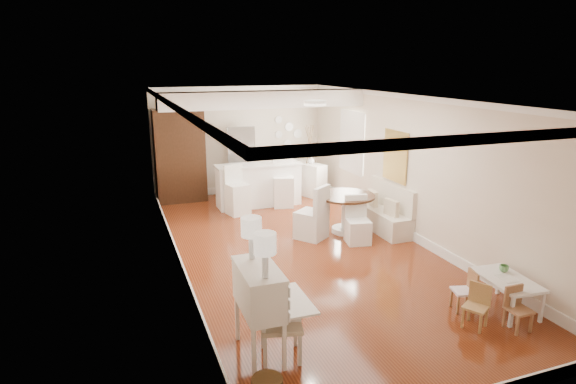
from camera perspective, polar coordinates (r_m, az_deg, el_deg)
room at (r=8.78m, az=1.24°, el=5.92°), size 9.00×9.04×2.82m
secretary_bureau at (r=5.81m, az=-3.44°, el=-13.97°), size 0.89×0.91×1.12m
gustavian_armchair at (r=5.81m, az=-0.87°, el=-15.19°), size 0.62×0.62×0.90m
kids_table at (r=7.55m, az=24.32°, el=-10.95°), size 0.65×1.00×0.48m
kids_chair_a at (r=6.91m, az=21.37°, el=-12.53°), size 0.39×0.39×0.60m
kids_chair_b at (r=7.29m, az=20.08°, el=-10.91°), size 0.35×0.35×0.59m
kids_chair_c at (r=7.07m, az=25.70°, el=-12.41°), size 0.29×0.29×0.59m
banquette at (r=10.12m, az=11.16°, el=-1.79°), size 0.52×1.60×0.98m
dining_table at (r=9.88m, az=6.80°, el=-2.57°), size 1.35×1.35×0.80m
slip_chair_near at (r=9.33m, az=8.31°, el=-3.33°), size 0.51×0.53×0.92m
slip_chair_far at (r=9.47m, az=2.78°, el=-2.36°), size 0.73×0.74×1.09m
breakfast_counter at (r=11.67m, az=-3.50°, el=0.85°), size 2.05×0.65×1.03m
bar_stool_left at (r=11.00m, az=-6.01°, el=0.19°), size 0.55×0.55×1.13m
bar_stool_right at (r=11.56m, az=-0.58°, el=1.12°), size 0.57×0.57×1.18m
pantry_cabinet at (r=12.22m, az=-12.71°, el=4.21°), size 1.20×0.60×2.30m
fridge at (r=12.62m, az=-4.04°, el=3.72°), size 0.75×0.65×1.80m
sideboard at (r=12.57m, az=2.57°, el=1.49°), size 0.70×0.97×0.85m
pencil_cup at (r=7.63m, az=24.22°, el=-8.27°), size 0.15×0.15×0.10m
branch_vase at (r=12.50m, az=2.77°, el=3.83°), size 0.20×0.20×0.18m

